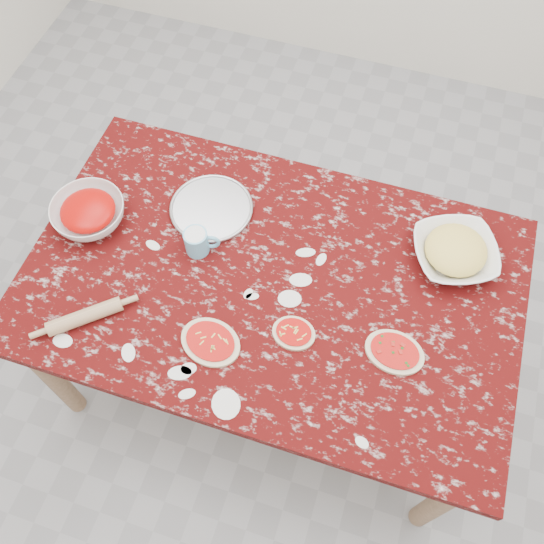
{
  "coord_description": "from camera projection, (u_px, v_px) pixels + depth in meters",
  "views": [
    {
      "loc": [
        0.28,
        -0.88,
        2.41
      ],
      "look_at": [
        0.0,
        0.0,
        0.8
      ],
      "focal_mm": 38.82,
      "sensor_mm": 36.0,
      "label": 1
    }
  ],
  "objects": [
    {
      "name": "pizza_tray",
      "position": [
        211.0,
        209.0,
        2.04
      ],
      "size": [
        0.28,
        0.28,
        0.01
      ],
      "primitive_type": "cylinder",
      "rotation": [
        0.0,
        0.0,
        0.01
      ],
      "color": "#B2B2B7",
      "rests_on": "worktable"
    },
    {
      "name": "pizza_mid",
      "position": [
        294.0,
        333.0,
        1.8
      ],
      "size": [
        0.14,
        0.12,
        0.02
      ],
      "color": "beige",
      "rests_on": "worktable"
    },
    {
      "name": "pizza_left",
      "position": [
        211.0,
        342.0,
        1.79
      ],
      "size": [
        0.22,
        0.19,
        0.02
      ],
      "color": "beige",
      "rests_on": "worktable"
    },
    {
      "name": "ground",
      "position": [
        272.0,
        364.0,
        2.55
      ],
      "size": [
        4.0,
        4.0,
        0.0
      ],
      "primitive_type": "plane",
      "color": "gray"
    },
    {
      "name": "flour_mug",
      "position": [
        198.0,
        242.0,
        1.92
      ],
      "size": [
        0.12,
        0.08,
        0.09
      ],
      "color": "#67BAE0",
      "rests_on": "worktable"
    },
    {
      "name": "rolling_pin",
      "position": [
        85.0,
        316.0,
        1.81
      ],
      "size": [
        0.21,
        0.19,
        0.05
      ],
      "primitive_type": "cylinder",
      "rotation": [
        0.0,
        1.57,
        0.72
      ],
      "color": "tan",
      "rests_on": "worktable"
    },
    {
      "name": "cheese_bowl",
      "position": [
        454.0,
        253.0,
        1.91
      ],
      "size": [
        0.35,
        0.35,
        0.07
      ],
      "primitive_type": "imported",
      "rotation": [
        0.0,
        0.0,
        0.4
      ],
      "color": "white",
      "rests_on": "worktable"
    },
    {
      "name": "sauce_bowl",
      "position": [
        89.0,
        213.0,
        1.99
      ],
      "size": [
        0.25,
        0.25,
        0.08
      ],
      "primitive_type": "imported",
      "rotation": [
        0.0,
        0.0,
        0.02
      ],
      "color": "white",
      "rests_on": "worktable"
    },
    {
      "name": "worktable",
      "position": [
        272.0,
        292.0,
        1.97
      ],
      "size": [
        1.6,
        1.0,
        0.75
      ],
      "color": "#3B0606",
      "rests_on": "ground"
    },
    {
      "name": "pizza_right",
      "position": [
        394.0,
        352.0,
        1.77
      ],
      "size": [
        0.2,
        0.16,
        0.02
      ],
      "color": "beige",
      "rests_on": "worktable"
    }
  ]
}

